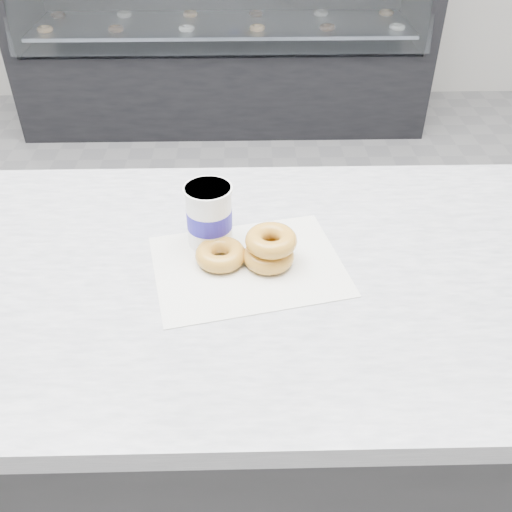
{
  "coord_description": "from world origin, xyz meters",
  "views": [
    {
      "loc": [
        0.12,
        -1.41,
        1.55
      ],
      "look_at": [
        0.13,
        -0.59,
        0.92
      ],
      "focal_mm": 40.0,
      "sensor_mm": 36.0,
      "label": 1
    }
  ],
  "objects_px": {
    "donut_single": "(221,254)",
    "donut_stack": "(270,248)",
    "coffee_cup": "(209,215)",
    "display_case": "(223,39)",
    "counter": "(198,420)"
  },
  "relations": [
    {
      "from": "donut_single",
      "to": "donut_stack",
      "type": "height_order",
      "value": "donut_stack"
    },
    {
      "from": "coffee_cup",
      "to": "donut_single",
      "type": "bearing_deg",
      "value": -84.12
    },
    {
      "from": "display_case",
      "to": "counter",
      "type": "bearing_deg",
      "value": -90.0
    },
    {
      "from": "donut_stack",
      "to": "coffee_cup",
      "type": "xyz_separation_m",
      "value": [
        -0.11,
        0.07,
        0.03
      ]
    },
    {
      "from": "display_case",
      "to": "donut_single",
      "type": "bearing_deg",
      "value": -88.53
    },
    {
      "from": "counter",
      "to": "display_case",
      "type": "distance_m",
      "value": 2.72
    },
    {
      "from": "counter",
      "to": "donut_single",
      "type": "xyz_separation_m",
      "value": [
        0.07,
        0.02,
        0.47
      ]
    },
    {
      "from": "counter",
      "to": "donut_single",
      "type": "bearing_deg",
      "value": 15.93
    },
    {
      "from": "donut_single",
      "to": "donut_stack",
      "type": "bearing_deg",
      "value": -3.24
    },
    {
      "from": "counter",
      "to": "coffee_cup",
      "type": "distance_m",
      "value": 0.52
    },
    {
      "from": "counter",
      "to": "donut_single",
      "type": "distance_m",
      "value": 0.47
    },
    {
      "from": "counter",
      "to": "coffee_cup",
      "type": "xyz_separation_m",
      "value": [
        0.05,
        0.08,
        0.51
      ]
    },
    {
      "from": "counter",
      "to": "coffee_cup",
      "type": "bearing_deg",
      "value": 60.2
    },
    {
      "from": "display_case",
      "to": "donut_single",
      "type": "distance_m",
      "value": 2.74
    },
    {
      "from": "display_case",
      "to": "coffee_cup",
      "type": "height_order",
      "value": "display_case"
    }
  ]
}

